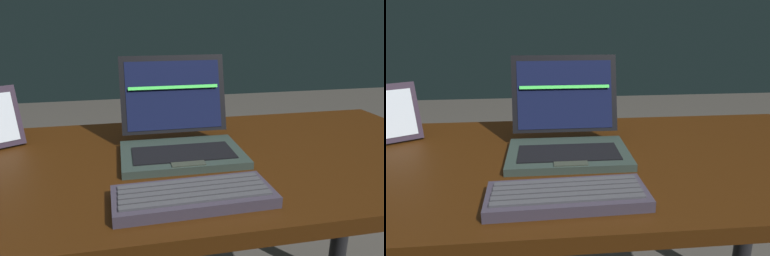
% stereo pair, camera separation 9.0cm
% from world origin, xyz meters
% --- Properties ---
extents(desk, '(1.56, 0.70, 0.72)m').
position_xyz_m(desk, '(0.00, 0.00, 0.62)').
color(desk, black).
rests_on(desk, ground).
extents(laptop_front, '(0.30, 0.28, 0.24)m').
position_xyz_m(laptop_front, '(0.02, 0.04, 0.77)').
color(laptop_front, '#25312C').
rests_on(laptop_front, desk).
extents(external_keyboard, '(0.31, 0.13, 0.03)m').
position_xyz_m(external_keyboard, '(0.00, -0.23, 0.74)').
color(external_keyboard, '#302A37').
rests_on(external_keyboard, desk).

